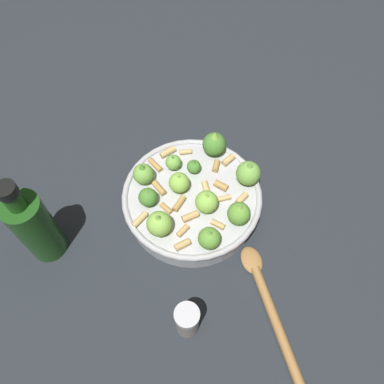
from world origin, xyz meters
TOP-DOWN VIEW (x-y plane):
  - ground_plane at (0.00, 0.00)m, footprint 2.40×2.40m
  - cooking_pan at (0.00, -0.00)m, footprint 0.26×0.26m
  - pepper_shaker at (-0.19, -0.11)m, footprint 0.04×0.04m
  - olive_oil_bottle at (-0.20, 0.18)m, footprint 0.06×0.06m
  - wooden_spoon at (-0.10, -0.21)m, footprint 0.19×0.20m

SIDE VIEW (x-z plane):
  - ground_plane at x=0.00m, z-range 0.00..0.00m
  - wooden_spoon at x=-0.10m, z-range 0.00..0.02m
  - cooking_pan at x=0.00m, z-range -0.02..0.09m
  - pepper_shaker at x=-0.19m, z-range 0.00..0.08m
  - olive_oil_bottle at x=-0.20m, z-range -0.02..0.18m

